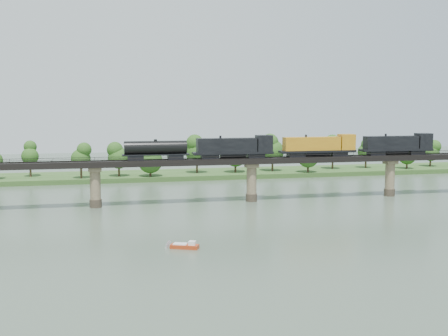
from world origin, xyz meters
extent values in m
plane|color=#3B4B3D|center=(0.00, 0.00, 0.00)|extent=(400.00, 400.00, 0.00)
cube|color=#2C4D1F|center=(0.00, 85.00, 0.80)|extent=(300.00, 24.00, 1.60)
cylinder|color=#473A2D|center=(-40.00, 30.00, 1.00)|extent=(3.00, 3.00, 2.00)
cylinder|color=#8C7B5B|center=(-40.00, 30.00, 5.50)|extent=(2.60, 2.60, 9.00)
cube|color=#8C7B5B|center=(-40.00, 30.00, 9.50)|extent=(3.20, 3.20, 1.00)
cylinder|color=#473A2D|center=(0.00, 30.00, 1.00)|extent=(3.00, 3.00, 2.00)
cylinder|color=#8C7B5B|center=(0.00, 30.00, 5.50)|extent=(2.60, 2.60, 9.00)
cube|color=#8C7B5B|center=(0.00, 30.00, 9.50)|extent=(3.20, 3.20, 1.00)
cylinder|color=#473A2D|center=(40.00, 30.00, 1.00)|extent=(3.00, 3.00, 2.00)
cylinder|color=#8C7B5B|center=(40.00, 30.00, 5.50)|extent=(2.60, 2.60, 9.00)
cube|color=#8C7B5B|center=(40.00, 30.00, 9.50)|extent=(3.20, 3.20, 1.00)
cube|color=black|center=(0.00, 30.00, 10.75)|extent=(220.00, 5.00, 1.50)
cube|color=black|center=(0.00, 29.25, 11.58)|extent=(220.00, 0.12, 0.16)
cube|color=black|center=(0.00, 30.75, 11.58)|extent=(220.00, 0.12, 0.16)
cube|color=black|center=(0.00, 27.60, 12.20)|extent=(220.00, 0.10, 0.10)
cube|color=black|center=(0.00, 32.40, 12.20)|extent=(220.00, 0.10, 0.10)
cube|color=black|center=(0.00, 27.60, 11.85)|extent=(0.08, 0.08, 0.70)
cube|color=black|center=(0.00, 32.40, 11.85)|extent=(0.08, 0.08, 0.70)
cylinder|color=#382619|center=(-60.94, 84.18, 3.46)|extent=(0.70, 0.70, 3.71)
sphere|color=#1E4714|center=(-60.94, 84.18, 8.41)|extent=(5.67, 5.67, 5.67)
sphere|color=#1E4714|center=(-60.94, 84.18, 11.50)|extent=(4.25, 4.25, 4.25)
cylinder|color=#382619|center=(-44.43, 76.31, 3.35)|extent=(0.70, 0.70, 3.51)
sphere|color=#1E4714|center=(-44.43, 76.31, 8.03)|extent=(6.31, 6.31, 6.31)
sphere|color=#1E4714|center=(-44.43, 76.31, 10.96)|extent=(4.73, 4.73, 4.73)
cylinder|color=#382619|center=(-32.24, 78.84, 3.27)|extent=(0.70, 0.70, 3.34)
sphere|color=#1E4714|center=(-32.24, 78.84, 7.73)|extent=(7.18, 7.18, 7.18)
sphere|color=#1E4714|center=(-32.24, 78.84, 10.52)|extent=(5.39, 5.39, 5.39)
cylinder|color=#382619|center=(-22.01, 76.15, 3.01)|extent=(0.70, 0.70, 2.83)
sphere|color=#1E4714|center=(-22.01, 76.15, 6.78)|extent=(8.26, 8.26, 8.26)
sphere|color=#1E4714|center=(-22.01, 76.15, 9.14)|extent=(6.19, 6.19, 6.19)
cylinder|color=#382619|center=(-5.04, 82.68, 3.58)|extent=(0.70, 0.70, 3.96)
sphere|color=#1E4714|center=(-5.04, 82.68, 8.87)|extent=(8.07, 8.07, 8.07)
sphere|color=#1E4714|center=(-5.04, 82.68, 12.17)|extent=(6.05, 6.05, 6.05)
cylinder|color=#382619|center=(8.52, 81.14, 3.23)|extent=(0.70, 0.70, 3.27)
sphere|color=#1E4714|center=(8.52, 81.14, 7.59)|extent=(8.03, 8.03, 8.03)
sphere|color=#1E4714|center=(8.52, 81.14, 10.31)|extent=(6.02, 6.02, 6.02)
cylinder|color=#382619|center=(22.65, 82.31, 3.56)|extent=(0.70, 0.70, 3.92)
sphere|color=#1E4714|center=(22.65, 82.31, 8.79)|extent=(8.29, 8.29, 8.29)
sphere|color=#1E4714|center=(22.65, 82.31, 12.05)|extent=(6.21, 6.21, 6.21)
cylinder|color=#382619|center=(33.59, 75.35, 3.11)|extent=(0.70, 0.70, 3.02)
sphere|color=#1E4714|center=(33.59, 75.35, 7.15)|extent=(7.74, 7.74, 7.74)
sphere|color=#1E4714|center=(33.59, 75.35, 9.67)|extent=(5.80, 5.80, 5.80)
cylinder|color=#382619|center=(46.81, 84.03, 3.50)|extent=(0.70, 0.70, 3.80)
sphere|color=#1E4714|center=(46.81, 84.03, 8.56)|extent=(7.47, 7.47, 7.47)
sphere|color=#1E4714|center=(46.81, 84.03, 11.73)|extent=(5.60, 5.60, 5.60)
cylinder|color=#382619|center=(60.48, 84.26, 3.29)|extent=(0.70, 0.70, 3.38)
sphere|color=#1E4714|center=(60.48, 84.26, 7.80)|extent=(6.23, 6.23, 6.23)
sphere|color=#1E4714|center=(60.48, 84.26, 10.62)|extent=(4.67, 4.67, 4.67)
cylinder|color=#382619|center=(74.35, 78.39, 2.99)|extent=(0.70, 0.70, 2.77)
sphere|color=#1E4714|center=(74.35, 78.39, 6.68)|extent=(7.04, 7.04, 7.04)
sphere|color=#1E4714|center=(74.35, 78.39, 8.99)|extent=(5.28, 5.28, 5.28)
cylinder|color=#382619|center=(87.62, 83.57, 3.07)|extent=(0.70, 0.70, 2.94)
sphere|color=#1E4714|center=(87.62, 83.57, 7.00)|extent=(6.73, 6.73, 6.73)
sphere|color=#1E4714|center=(87.62, 83.57, 9.45)|extent=(5.05, 5.05, 5.05)
cube|color=black|center=(47.77, 30.00, 12.11)|extent=(4.45, 2.67, 1.22)
cube|color=black|center=(35.54, 30.00, 12.11)|extent=(4.45, 2.67, 1.22)
cube|color=black|center=(41.66, 30.00, 12.89)|extent=(21.12, 3.33, 0.56)
cube|color=black|center=(39.99, 30.00, 14.95)|extent=(15.56, 3.00, 3.56)
cube|color=black|center=(49.99, 30.00, 15.28)|extent=(4.00, 3.33, 4.22)
cylinder|color=black|center=(41.66, 30.00, 12.28)|extent=(6.67, 1.56, 1.56)
cube|color=black|center=(24.43, 30.00, 12.11)|extent=(4.45, 2.67, 1.22)
cube|color=black|center=(12.20, 30.00, 12.11)|extent=(4.45, 2.67, 1.22)
cube|color=black|center=(18.31, 30.00, 12.89)|extent=(21.12, 3.33, 0.56)
cube|color=#C18117|center=(16.65, 30.00, 14.95)|extent=(15.56, 3.00, 3.56)
cube|color=#C18117|center=(26.65, 30.00, 15.28)|extent=(4.00, 3.33, 4.22)
cylinder|color=black|center=(18.31, 30.00, 12.28)|extent=(6.67, 1.56, 1.56)
cube|color=black|center=(1.08, 30.00, 12.11)|extent=(4.45, 2.67, 1.22)
cube|color=black|center=(-11.14, 30.00, 12.11)|extent=(4.45, 2.67, 1.22)
cube|color=black|center=(-5.03, 30.00, 12.89)|extent=(21.12, 3.33, 0.56)
cube|color=black|center=(-6.70, 30.00, 14.95)|extent=(15.56, 3.00, 3.56)
cube|color=black|center=(3.31, 30.00, 15.28)|extent=(4.00, 3.33, 4.22)
cylinder|color=black|center=(-5.03, 30.00, 12.28)|extent=(6.67, 1.56, 1.56)
cube|color=black|center=(-20.04, 30.00, 12.11)|extent=(3.89, 2.45, 1.22)
cube|color=black|center=(-30.04, 30.00, 12.11)|extent=(3.89, 2.45, 1.22)
cube|color=black|center=(-25.04, 30.00, 12.83)|extent=(16.67, 2.67, 0.33)
cylinder|color=black|center=(-25.04, 30.00, 14.61)|extent=(15.56, 3.33, 3.33)
cylinder|color=black|center=(-25.04, 30.00, 16.39)|extent=(0.78, 0.78, 0.56)
cube|color=#A43212|center=(-24.88, -14.92, 0.35)|extent=(5.25, 3.66, 0.69)
cube|color=white|center=(-25.60, -14.60, 0.74)|extent=(2.78, 2.33, 0.25)
cube|color=white|center=(-23.61, -15.49, 1.04)|extent=(1.57, 1.57, 0.69)
camera|label=1|loc=(-39.78, -110.47, 24.83)|focal=45.00mm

